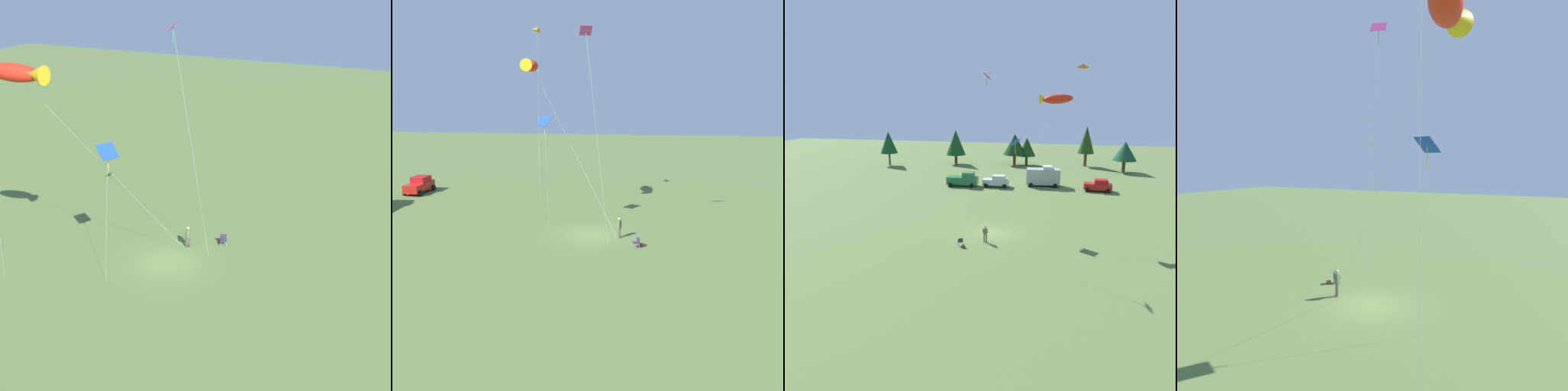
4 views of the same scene
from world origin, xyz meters
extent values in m
plane|color=#546D37|center=(0.00, 0.00, 0.00)|extent=(160.00, 160.00, 0.00)
cylinder|color=brown|center=(-0.52, -2.71, 0.42)|extent=(0.14, 0.14, 0.85)
cylinder|color=brown|center=(-0.31, -2.64, 0.42)|extent=(0.14, 0.14, 0.85)
cylinder|color=#556440|center=(-0.42, -2.68, 1.16)|extent=(0.43, 0.43, 0.62)
sphere|color=tan|center=(-0.42, -2.68, 1.62)|extent=(0.24, 0.24, 0.24)
cylinder|color=#556440|center=(-0.63, -2.68, 1.19)|extent=(0.13, 0.12, 0.55)
cylinder|color=#556440|center=(-0.25, -2.56, 1.19)|extent=(0.21, 0.14, 0.56)
cube|color=#32284A|center=(-2.71, -4.07, 0.42)|extent=(0.64, 0.64, 0.04)
cube|color=#32284A|center=(-2.62, -4.27, 0.62)|extent=(0.45, 0.24, 0.40)
cylinder|color=#A5A8AD|center=(-2.99, -3.97, 0.21)|extent=(0.03, 0.03, 0.42)
cylinder|color=#A5A8AD|center=(-2.61, -3.79, 0.21)|extent=(0.03, 0.03, 0.42)
cylinder|color=#A5A8AD|center=(-2.81, -4.35, 0.21)|extent=(0.03, 0.03, 0.42)
cylinder|color=#A5A8AD|center=(-2.43, -4.17, 0.21)|extent=(0.03, 0.03, 0.42)
cube|color=#A72D2F|center=(-2.27, -4.49, 0.11)|extent=(0.36, 0.39, 0.22)
ellipsoid|color=red|center=(6.22, 5.97, 14.08)|extent=(3.57, 1.92, 1.26)
cone|color=yellow|center=(4.72, 5.97, 14.08)|extent=(1.16, 1.11, 1.11)
cylinder|color=silver|center=(3.03, 1.77, 7.04)|extent=(6.38, 8.41, 14.08)
cylinder|color=#4C3823|center=(-0.15, -2.42, 0.00)|extent=(0.04, 0.04, 0.01)
cylinder|color=silver|center=(8.96, 6.04, 8.68)|extent=(0.64, 0.32, 17.35)
cube|color=blue|center=(1.75, 3.91, 9.40)|extent=(1.25, 1.37, 0.77)
cylinder|color=yellow|center=(1.75, 3.91, 8.74)|extent=(0.04, 0.04, 1.11)
cylinder|color=silver|center=(2.19, 3.89, 4.70)|extent=(0.90, 0.04, 9.40)
cylinder|color=#4C3823|center=(2.63, 3.87, 0.00)|extent=(0.04, 0.04, 0.01)
cube|color=#D33B94|center=(-0.81, 0.06, 16.33)|extent=(0.91, 1.07, 0.66)
cylinder|color=green|center=(-0.81, 0.06, 15.79)|extent=(0.04, 0.04, 0.91)
cylinder|color=silver|center=(-1.62, -0.93, 8.17)|extent=(1.64, 2.00, 16.33)
cylinder|color=#4C3823|center=(-2.43, -1.92, 0.00)|extent=(0.04, 0.04, 0.01)
camera|label=1|loc=(-15.75, 29.68, 20.09)|focal=50.00mm
camera|label=2|loc=(-36.61, -4.28, 12.41)|focal=42.00mm
camera|label=3|loc=(5.95, -38.46, 14.51)|focal=35.00mm
camera|label=4|loc=(19.78, 9.78, 8.61)|focal=35.00mm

